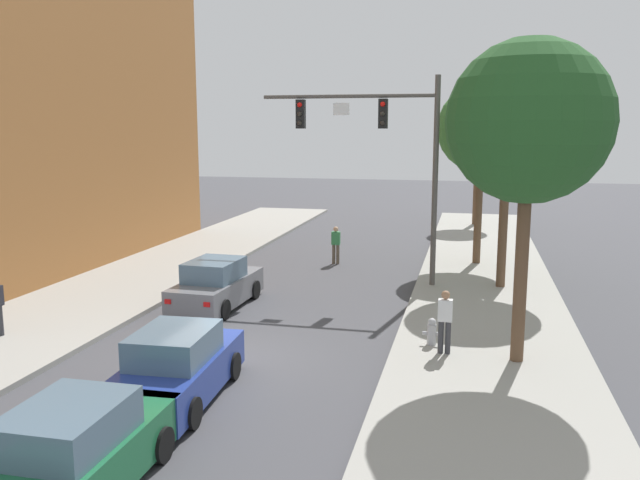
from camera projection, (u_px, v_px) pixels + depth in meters
name	position (u px, v px, depth m)	size (l,w,h in m)	color
ground_plane	(226.00, 361.00, 16.50)	(120.00, 120.00, 0.00)	#424247
sidewalk_left	(4.00, 340.00, 17.94)	(5.00, 60.00, 0.15)	#99968E
sidewalk_right	(492.00, 380.00, 15.04)	(5.00, 60.00, 0.15)	#99968E
traffic_signal_mast	(385.00, 142.00, 23.47)	(6.45, 0.38, 7.50)	#514C47
car_lead_grey	(216.00, 286.00, 21.37)	(1.97, 4.30, 1.60)	slate
car_following_blue	(177.00, 368.00, 14.04)	(1.99, 4.31, 1.60)	navy
car_third_green	(75.00, 455.00, 10.29)	(1.86, 4.25, 1.60)	#1E663D
pedestrian_crossing_road	(336.00, 243.00, 28.19)	(0.36, 0.22, 1.64)	brown
pedestrian_sidewalk_right_walker	(445.00, 319.00, 16.49)	(0.36, 0.22, 1.64)	#333338
fire_hydrant	(432.00, 331.00, 17.26)	(0.48, 0.24, 0.72)	#B2B2B7
street_tree_nearest	(529.00, 122.00, 15.17)	(3.86, 3.86, 7.75)	brown
street_tree_second	(508.00, 126.00, 22.73)	(3.94, 3.94, 7.72)	brown
street_tree_third	(482.00, 129.00, 26.92)	(3.66, 3.66, 7.50)	brown
street_tree_farthest	(478.00, 133.00, 38.19)	(3.13, 3.13, 6.99)	brown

